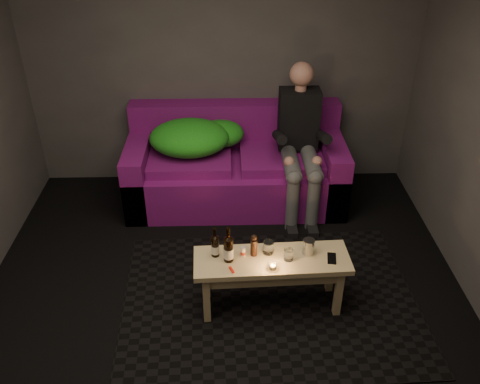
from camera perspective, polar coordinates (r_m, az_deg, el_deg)
The scene contains 17 objects.
floor at distance 4.08m, azimuth -1.77°, elevation -14.41°, with size 4.50×4.50×0.00m, color black.
room at distance 3.52m, azimuth -2.23°, elevation 10.17°, with size 4.50×4.50×4.50m.
rug at distance 4.25m, azimuth 3.34°, elevation -11.98°, with size 2.38×1.73×0.01m, color black.
sofa at distance 5.31m, azimuth -0.50°, elevation 2.73°, with size 2.20×0.99×0.94m.
green_blanket at distance 5.14m, azimuth -5.11°, elevation 6.18°, with size 0.97×0.66×0.33m.
person at distance 5.01m, azimuth 6.77°, elevation 5.94°, with size 0.40×0.91×1.47m.
coffee_table at distance 3.95m, azimuth 3.57°, elevation -8.41°, with size 1.20×0.43×0.49m.
beer_bottle_a at distance 3.86m, azimuth -2.81°, elevation -6.04°, with size 0.06×0.06×0.25m.
beer_bottle_b at distance 3.80m, azimuth -1.31°, elevation -6.38°, with size 0.08×0.08×0.30m.
salt_shaker at distance 3.88m, azimuth 0.34°, elevation -6.72°, with size 0.04×0.04×0.08m, color silver.
pepper_mill at distance 3.87m, azimuth 1.56°, elevation -6.25°, with size 0.05×0.05×0.14m, color black.
tumbler_back at distance 3.91m, azimuth 3.20°, elevation -6.21°, with size 0.09×0.09×0.10m, color white.
tealight at distance 3.79m, azimuth 3.71°, elevation -8.35°, with size 0.05×0.05×0.04m.
tumbler_front at distance 3.86m, azimuth 5.49°, elevation -7.02°, with size 0.07×0.07×0.09m, color white.
steel_cup at distance 3.93m, azimuth 7.71°, elevation -6.10°, with size 0.09×0.09×0.12m, color #A8A9AF.
smartphone at distance 3.94m, azimuth 10.26°, elevation -7.34°, with size 0.06×0.13×0.01m, color black.
red_lighter at distance 3.78m, azimuth -0.96°, elevation -8.73°, with size 0.02×0.07×0.01m, color red.
Camera 1 is at (0.05, -2.79, 2.98)m, focal length 38.00 mm.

